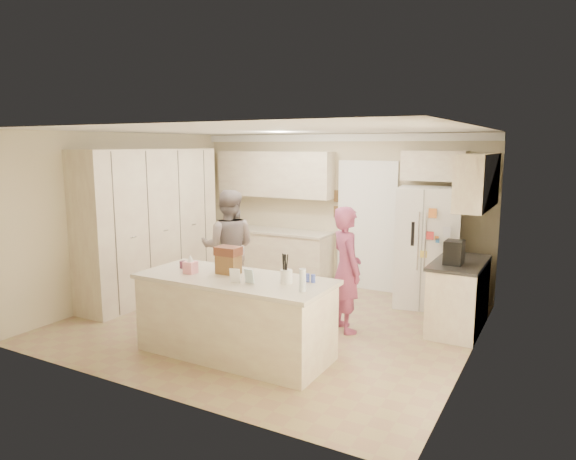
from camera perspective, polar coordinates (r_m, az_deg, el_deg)
The scene contains 41 objects.
floor at distance 7.15m, azimuth -2.09°, elevation -10.35°, with size 5.20×4.60×0.02m, color #97845A.
ceiling at distance 6.74m, azimuth -2.22°, elevation 11.12°, with size 5.20×4.60×0.02m, color white.
wall_back at distance 8.86m, azimuth 5.56°, elevation 2.18°, with size 5.20×0.02×2.60m, color beige.
wall_front at distance 5.02m, azimuth -15.86°, elevation -3.69°, with size 5.20×0.02×2.60m, color beige.
wall_left at distance 8.45m, azimuth -17.51°, elevation 1.44°, with size 0.02×4.60×2.60m, color beige.
wall_right at distance 5.94m, azimuth 20.01°, elevation -1.91°, with size 0.02×4.60×2.60m, color beige.
crown_back at distance 8.75m, azimuth 5.55°, elevation 10.16°, with size 5.20×0.08×0.12m, color white.
pantry_bank at distance 8.39m, azimuth -15.02°, elevation 0.64°, with size 0.60×2.60×2.35m, color #ECE5C0.
back_base_cab at distance 9.25m, azimuth -1.86°, elevation -2.88°, with size 2.20×0.60×0.88m, color #ECE5C0.
back_countertop at distance 9.16m, azimuth -1.91°, elevation -0.08°, with size 2.24×0.63×0.04m, color beige.
back_upper_cab at distance 9.16m, azimuth -1.51°, elevation 6.22°, with size 2.20×0.35×0.80m, color #ECE5C0.
doorway_opening at distance 8.67m, azimuth 8.79°, elevation 0.28°, with size 0.90×0.06×2.10m, color black.
doorway_casing at distance 8.64m, azimuth 8.71°, elevation 0.25°, with size 1.02×0.03×2.22m, color white.
wall_frame_upper at distance 8.79m, azimuth 5.60°, elevation 3.76°, with size 0.15×0.02×0.20m, color brown.
wall_frame_lower at distance 8.82m, azimuth 5.57°, elevation 2.02°, with size 0.15×0.02×0.20m, color brown.
refrigerator at distance 7.94m, azimuth 15.26°, elevation -1.87°, with size 0.90×0.70×1.80m, color white.
fridge_seam at distance 7.60m, azimuth 14.63°, elevation -2.34°, with size 0.01×0.02×1.78m, color gray.
fridge_dispenser at distance 7.60m, azimuth 13.08°, elevation -0.36°, with size 0.22×0.03×0.35m, color black.
fridge_handle_l at distance 7.57m, azimuth 14.28°, elevation -1.21°, with size 0.02×0.02×0.85m, color silver.
fridge_handle_r at distance 7.55m, azimuth 15.01°, elevation -1.28°, with size 0.02×0.02×0.85m, color silver.
over_fridge_cab at distance 8.11m, azimuth 15.96°, elevation 6.87°, with size 0.95×0.35×0.45m, color #ECE5C0.
right_base_cab at distance 7.15m, azimuth 18.42°, elevation -7.07°, with size 0.60×1.20×0.88m, color #ECE5C0.
right_countertop at distance 7.04m, azimuth 18.53°, elevation -3.46°, with size 0.63×1.24×0.04m, color #2D2B28.
right_upper_cab at distance 7.06m, azimuth 20.35°, elevation 5.11°, with size 0.35×1.50×0.70m, color #ECE5C0.
coffee_maker at distance 6.81m, azimuth 17.97°, elevation -2.37°, with size 0.22×0.28×0.30m, color black.
island_base at distance 6.03m, azimuth -5.90°, elevation -9.68°, with size 2.20×0.90×0.88m, color #ECE5C0.
island_top at distance 5.90m, azimuth -5.98°, elevation -5.45°, with size 2.28×0.96×0.05m, color beige.
utensil_crock at distance 5.58m, azimuth -0.18°, elevation -5.20°, with size 0.13×0.13×0.15m, color white.
tissue_box at distance 6.12m, azimuth -10.78°, elevation -4.10°, with size 0.13×0.13×0.14m, color pink.
tissue_plume at distance 6.10m, azimuth -10.81°, elevation -3.10°, with size 0.08×0.08×0.08m, color white.
dollhouse_body at distance 6.03m, azimuth -6.63°, elevation -3.82°, with size 0.26×0.18×0.22m, color brown.
dollhouse_roof at distance 5.99m, azimuth -6.66°, elevation -2.33°, with size 0.28×0.20×0.10m, color #592D1E.
jam_jar at distance 6.39m, azimuth -11.65°, elevation -3.78°, with size 0.07×0.07×0.09m, color #59263F.
greeting_card_a at distance 5.63m, azimuth -5.90°, elevation -5.07°, with size 0.12×0.01×0.16m, color white.
greeting_card_b at distance 5.59m, azimuth -4.34°, elevation -5.15°, with size 0.12×0.01×0.16m, color silver.
water_bottle at distance 5.26m, azimuth 1.63°, elevation -5.60°, with size 0.07×0.07×0.24m, color silver.
shaker_salt at distance 5.65m, azimuth 2.17°, elevation -5.32°, with size 0.05×0.05×0.09m, color #3B4DB6.
shaker_pepper at distance 5.62m, azimuth 2.81°, elevation -5.41°, with size 0.05×0.05×0.09m, color #3B4DB6.
teen_boy at distance 7.87m, azimuth -6.63°, elevation -1.89°, with size 0.85×0.66×1.75m, color gray.
teen_girl at distance 6.70m, azimuth 6.49°, elevation -4.36°, with size 0.60×0.39×1.64m, color #A6475A.
fridge_magnets at distance 7.59m, azimuth 14.61°, elevation -2.35°, with size 0.76×0.02×1.44m, color tan, non-canonical shape.
Camera 1 is at (3.47, -5.77, 2.40)m, focal length 32.00 mm.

